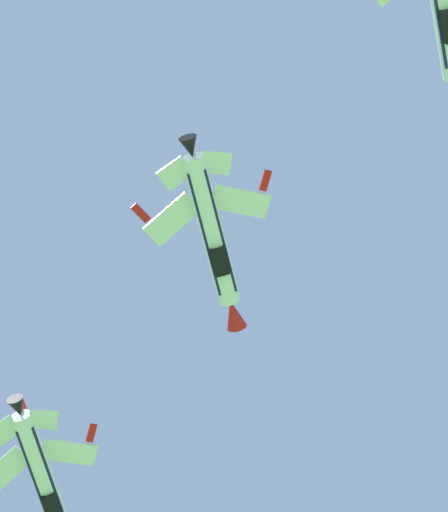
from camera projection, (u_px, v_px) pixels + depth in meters
The scene contains 2 objects.
fighter_jet_lead at pixel (44, 481), 98.24m from camera, with size 10.63×14.91×4.39m.
fighter_jet_left_wing at pixel (213, 234), 92.56m from camera, with size 10.66×14.91×4.38m.
Camera 1 is at (-2.80, -5.58, 1.92)m, focal length 87.66 mm.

